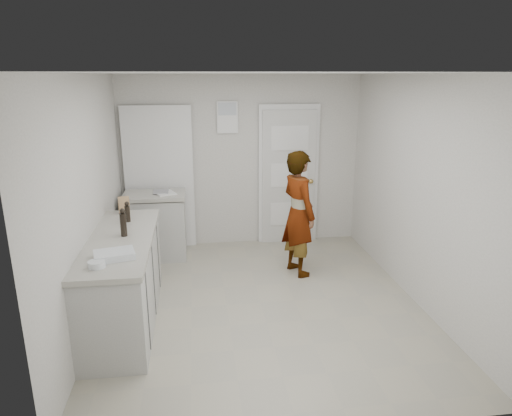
{
  "coord_description": "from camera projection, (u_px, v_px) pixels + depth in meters",
  "views": [
    {
      "loc": [
        -0.67,
        -4.61,
        2.48
      ],
      "look_at": [
        0.0,
        0.4,
        1.0
      ],
      "focal_mm": 32.0,
      "sensor_mm": 36.0,
      "label": 1
    }
  ],
  "objects": [
    {
      "name": "baking_dish",
      "position": [
        114.0,
        255.0,
        4.02
      ],
      "size": [
        0.39,
        0.32,
        0.06
      ],
      "rotation": [
        0.0,
        0.0,
        0.24
      ],
      "color": "silver",
      "rests_on": "main_counter"
    },
    {
      "name": "egg_bowl",
      "position": [
        97.0,
        264.0,
        3.83
      ],
      "size": [
        0.14,
        0.14,
        0.06
      ],
      "color": "silver",
      "rests_on": "main_counter"
    },
    {
      "name": "spice_jar",
      "position": [
        128.0,
        215.0,
        5.11
      ],
      "size": [
        0.06,
        0.06,
        0.09
      ],
      "primitive_type": "cylinder",
      "color": "#A1805C",
      "rests_on": "main_counter"
    },
    {
      "name": "oil_cruet_b",
      "position": [
        123.0,
        223.0,
        4.55
      ],
      "size": [
        0.06,
        0.06,
        0.29
      ],
      "color": "black",
      "rests_on": "main_counter"
    },
    {
      "name": "room_shell",
      "position": [
        230.0,
        178.0,
        6.71
      ],
      "size": [
        4.0,
        4.0,
        4.0
      ],
      "color": "#B7B5AD",
      "rests_on": "ground"
    },
    {
      "name": "ground",
      "position": [
        261.0,
        303.0,
        5.17
      ],
      "size": [
        4.0,
        4.0,
        0.0
      ],
      "primitive_type": "plane",
      "color": "#A8A28C",
      "rests_on": "ground"
    },
    {
      "name": "person",
      "position": [
        299.0,
        214.0,
        5.75
      ],
      "size": [
        0.56,
        0.68,
        1.6
      ],
      "primitive_type": "imported",
      "rotation": [
        0.0,
        0.0,
        1.92
      ],
      "color": "silver",
      "rests_on": "ground"
    },
    {
      "name": "cake_mix_box",
      "position": [
        124.0,
        205.0,
        5.3
      ],
      "size": [
        0.13,
        0.09,
        0.2
      ],
      "primitive_type": "cube",
      "rotation": [
        0.0,
        0.0,
        0.27
      ],
      "color": "#A17650",
      "rests_on": "main_counter"
    },
    {
      "name": "main_counter",
      "position": [
        124.0,
        283.0,
        4.67
      ],
      "size": [
        0.64,
        1.96,
        0.93
      ],
      "color": "beige",
      "rests_on": "ground"
    },
    {
      "name": "side_counter",
      "position": [
        156.0,
        228.0,
        6.36
      ],
      "size": [
        0.84,
        0.61,
        0.93
      ],
      "color": "beige",
      "rests_on": "ground"
    },
    {
      "name": "oil_cruet_a",
      "position": [
        127.0,
        212.0,
        5.0
      ],
      "size": [
        0.06,
        0.06,
        0.23
      ],
      "color": "black",
      "rests_on": "main_counter"
    },
    {
      "name": "papers",
      "position": [
        165.0,
        193.0,
        6.24
      ],
      "size": [
        0.33,
        0.37,
        0.01
      ],
      "primitive_type": "cube",
      "rotation": [
        0.0,
        0.0,
        0.37
      ],
      "color": "white",
      "rests_on": "side_counter"
    }
  ]
}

